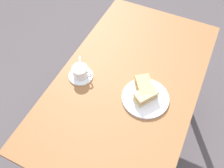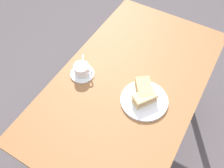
{
  "view_description": "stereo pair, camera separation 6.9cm",
  "coord_description": "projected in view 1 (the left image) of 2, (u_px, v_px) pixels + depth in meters",
  "views": [
    {
      "loc": [
        -0.81,
        -0.27,
        1.88
      ],
      "look_at": [
        -0.09,
        0.07,
        0.78
      ],
      "focal_mm": 38.91,
      "sensor_mm": 36.0,
      "label": 1
    },
    {
      "loc": [
        -0.78,
        -0.33,
        1.88
      ],
      "look_at": [
        -0.09,
        0.07,
        0.78
      ],
      "focal_mm": 38.91,
      "sensor_mm": 36.0,
      "label": 2
    }
  ],
  "objects": [
    {
      "name": "spoon",
      "position": [
        80.0,
        65.0,
        1.45
      ],
      "size": [
        0.09,
        0.06,
        0.01
      ],
      "color": "silver",
      "rests_on": "coffee_saucer"
    },
    {
      "name": "dining_table",
      "position": [
        128.0,
        88.0,
        1.48
      ],
      "size": [
        1.35,
        0.78,
        0.75
      ],
      "color": "#945F37",
      "rests_on": "ground_plane"
    },
    {
      "name": "coffee_cup",
      "position": [
        80.0,
        72.0,
        1.38
      ],
      "size": [
        0.09,
        0.12,
        0.07
      ],
      "color": "white",
      "rests_on": "coffee_saucer"
    },
    {
      "name": "ground_plane",
      "position": [
        124.0,
        134.0,
        2.02
      ],
      "size": [
        6.0,
        6.0,
        0.0
      ],
      "primitive_type": "plane",
      "color": "#524A4D"
    },
    {
      "name": "sandwich_back",
      "position": [
        144.0,
        87.0,
        1.32
      ],
      "size": [
        0.15,
        0.14,
        0.06
      ],
      "color": "tan",
      "rests_on": "sandwich_plate"
    },
    {
      "name": "sandwich_plate",
      "position": [
        145.0,
        98.0,
        1.32
      ],
      "size": [
        0.26,
        0.26,
        0.01
      ],
      "primitive_type": "cylinder",
      "color": "white",
      "rests_on": "dining_table"
    },
    {
      "name": "coffee_saucer",
      "position": [
        81.0,
        76.0,
        1.41
      ],
      "size": [
        0.14,
        0.14,
        0.01
      ],
      "primitive_type": "cylinder",
      "color": "white",
      "rests_on": "dining_table"
    },
    {
      "name": "sandwich_front",
      "position": [
        146.0,
        96.0,
        1.29
      ],
      "size": [
        0.14,
        0.12,
        0.06
      ],
      "color": "#D8BD7F",
      "rests_on": "sandwich_plate"
    }
  ]
}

